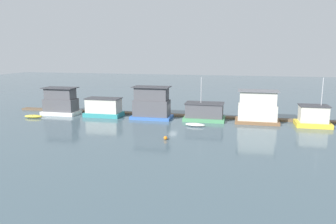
% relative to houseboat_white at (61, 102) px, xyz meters
% --- Properties ---
extents(ground_plane, '(200.00, 200.00, 0.00)m').
position_rel_houseboat_white_xyz_m(ground_plane, '(19.99, 0.09, -2.18)').
color(ground_plane, '#475B66').
extents(dock_walkway, '(59.60, 1.46, 0.30)m').
position_rel_houseboat_white_xyz_m(dock_walkway, '(19.99, 2.92, -2.03)').
color(dock_walkway, brown).
rests_on(dock_walkway, ground_plane).
extents(houseboat_white, '(6.31, 3.73, 4.84)m').
position_rel_houseboat_white_xyz_m(houseboat_white, '(0.00, 0.00, 0.00)').
color(houseboat_white, white).
rests_on(houseboat_white, ground_plane).
extents(houseboat_teal, '(6.39, 3.60, 3.22)m').
position_rel_houseboat_white_xyz_m(houseboat_teal, '(8.27, -0.03, -0.65)').
color(houseboat_teal, teal).
rests_on(houseboat_teal, ground_plane).
extents(houseboat_blue, '(6.80, 3.85, 5.42)m').
position_rel_houseboat_white_xyz_m(houseboat_blue, '(16.96, -0.01, 0.29)').
color(houseboat_blue, '#3866B7').
rests_on(houseboat_blue, ground_plane).
extents(houseboat_green, '(6.66, 4.07, 7.13)m').
position_rel_houseboat_white_xyz_m(houseboat_green, '(25.83, 0.46, -0.78)').
color(houseboat_green, '#4C9360').
rests_on(houseboat_green, ground_plane).
extents(houseboat_brown, '(6.79, 4.04, 5.18)m').
position_rel_houseboat_white_xyz_m(houseboat_brown, '(34.19, 0.53, 0.22)').
color(houseboat_brown, brown).
rests_on(houseboat_brown, ground_plane).
extents(houseboat_yellow, '(5.08, 3.79, 7.40)m').
position_rel_houseboat_white_xyz_m(houseboat_yellow, '(42.39, -0.09, -0.72)').
color(houseboat_yellow, gold).
rests_on(houseboat_yellow, ground_plane).
extents(dinghy_yellow, '(3.23, 1.54, 0.53)m').
position_rel_houseboat_white_xyz_m(dinghy_yellow, '(-2.91, -4.03, -1.91)').
color(dinghy_yellow, yellow).
rests_on(dinghy_yellow, ground_plane).
extents(dinghy_white, '(3.16, 1.55, 0.47)m').
position_rel_houseboat_white_xyz_m(dinghy_white, '(24.95, -4.10, -1.94)').
color(dinghy_white, white).
rests_on(dinghy_white, ground_plane).
extents(buoy_orange, '(0.49, 0.49, 0.49)m').
position_rel_houseboat_white_xyz_m(buoy_orange, '(22.31, -12.57, -1.93)').
color(buoy_orange, orange).
rests_on(buoy_orange, ground_plane).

